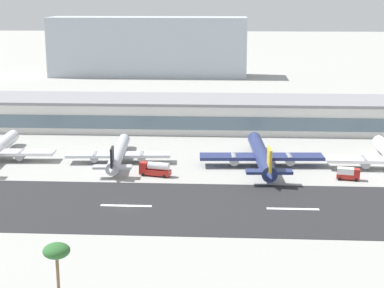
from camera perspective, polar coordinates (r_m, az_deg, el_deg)
The scene contains 11 objects.
ground_plane at distance 144.14m, azimuth -6.22°, elevation -5.81°, with size 1400.00×1400.00×0.00m, color #9E9E99.
runway_strip at distance 144.62m, azimuth -6.18°, elevation -5.73°, with size 800.00×35.78×0.08m, color #262628.
runway_centreline_dash_4 at distance 144.59m, azimuth -6.14°, elevation -5.71°, with size 12.00×1.20×0.01m, color white.
runway_centreline_dash_5 at distance 143.57m, azimuth 9.35°, elevation -5.96°, with size 12.00×1.20×0.01m, color white.
terminal_building at distance 225.21m, azimuth 0.19°, elevation 2.87°, with size 185.46×26.73×11.19m.
distant_hotel_block at distance 372.50m, azimuth -4.08°, elevation 8.99°, with size 117.07×26.61×35.03m, color #A8B2BC.
airliner_black_tail_gate_1 at distance 179.87m, azimuth -6.87°, elevation -0.97°, with size 30.69×40.42×8.44m.
airliner_gold_tail_gate_2 at distance 175.87m, azimuth 6.49°, elevation -1.15°, with size 35.60×46.91×9.79m.
service_box_truck_0 at distance 168.14m, azimuth 14.31°, elevation -2.67°, with size 6.34×3.58×3.25m.
service_fuel_truck_1 at distance 166.66m, azimuth -3.46°, elevation -2.31°, with size 8.87×4.45×3.95m.
palm_tree_0 at distance 97.10m, azimuth -12.46°, elevation -9.82°, with size 4.18×4.18×11.20m.
Camera 1 is at (23.23, -133.92, 48.00)m, focal length 57.44 mm.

